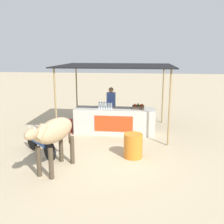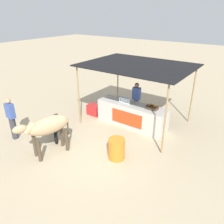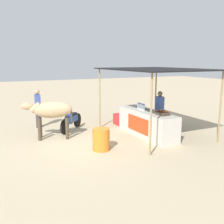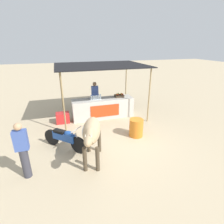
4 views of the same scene
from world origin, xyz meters
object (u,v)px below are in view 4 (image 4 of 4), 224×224
(vendor_behind_counter, at_px, (95,97))
(motorcycle_parked, at_px, (65,138))
(passerby_on_street, at_px, (23,150))
(stall_counter, at_px, (103,108))
(fruit_crate, at_px, (119,96))
(cow, at_px, (91,132))
(cooler_box, at_px, (63,118))
(water_barrel, at_px, (136,128))

(vendor_behind_counter, xyz_separation_m, motorcycle_parked, (-1.76, -3.14, -0.42))
(passerby_on_street, bearing_deg, stall_counter, 48.64)
(fruit_crate, height_order, vendor_behind_counter, vendor_behind_counter)
(cow, distance_m, passerby_on_street, 1.89)
(cooler_box, relative_size, motorcycle_parked, 0.44)
(fruit_crate, bearing_deg, motorcycle_parked, -139.50)
(stall_counter, height_order, water_barrel, stall_counter)
(cow, bearing_deg, vendor_behind_counter, 76.67)
(vendor_behind_counter, distance_m, motorcycle_parked, 3.63)
(stall_counter, relative_size, cow, 1.62)
(vendor_behind_counter, height_order, water_barrel, vendor_behind_counter)
(stall_counter, distance_m, fruit_crate, 1.04)
(cooler_box, bearing_deg, vendor_behind_counter, 26.01)
(water_barrel, distance_m, passerby_on_street, 4.08)
(vendor_behind_counter, relative_size, cow, 0.89)
(motorcycle_parked, bearing_deg, cow, -51.75)
(stall_counter, height_order, passerby_on_street, passerby_on_street)
(stall_counter, bearing_deg, fruit_crate, 3.47)
(motorcycle_parked, xyz_separation_m, passerby_on_street, (-1.10, -1.11, 0.42))
(vendor_behind_counter, bearing_deg, cooler_box, -153.99)
(cooler_box, relative_size, water_barrel, 0.84)
(stall_counter, relative_size, motorcycle_parked, 2.20)
(water_barrel, xyz_separation_m, motorcycle_parked, (-2.77, -0.12, 0.07))
(water_barrel, bearing_deg, stall_counter, 109.04)
(fruit_crate, height_order, motorcycle_parked, fruit_crate)
(fruit_crate, xyz_separation_m, passerby_on_street, (-3.96, -3.55, -0.18))
(cooler_box, distance_m, passerby_on_street, 3.63)
(cow, bearing_deg, motorcycle_parked, 128.25)
(stall_counter, relative_size, water_barrel, 4.19)
(stall_counter, height_order, vendor_behind_counter, vendor_behind_counter)
(water_barrel, distance_m, cow, 2.38)
(stall_counter, relative_size, passerby_on_street, 1.82)
(stall_counter, bearing_deg, passerby_on_street, -131.36)
(fruit_crate, distance_m, water_barrel, 2.42)
(motorcycle_parked, bearing_deg, passerby_on_street, -134.70)
(vendor_behind_counter, distance_m, passerby_on_street, 5.12)
(stall_counter, distance_m, water_barrel, 2.40)
(fruit_crate, relative_size, cooler_box, 0.73)
(fruit_crate, xyz_separation_m, water_barrel, (-0.10, -2.32, -0.68))
(stall_counter, xyz_separation_m, cooler_box, (-1.97, -0.10, -0.24))
(stall_counter, height_order, motorcycle_parked, stall_counter)
(water_barrel, bearing_deg, passerby_on_street, -162.35)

